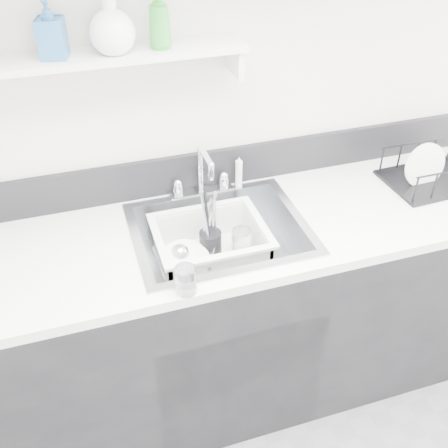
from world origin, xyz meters
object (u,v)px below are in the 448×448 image
object	(u,v)px
counter_run	(220,316)
dish_rack	(434,168)
wash_tub	(210,246)
sink	(220,248)

from	to	relation	value
counter_run	dish_rack	distance (m)	1.08
wash_tub	sink	bearing A→B (deg)	-29.76
sink	wash_tub	xyz separation A→B (m)	(-0.03, 0.02, 0.00)
dish_rack	counter_run	bearing A→B (deg)	-179.22
counter_run	wash_tub	distance (m)	0.37
counter_run	wash_tub	world-z (taller)	counter_run
counter_run	sink	world-z (taller)	sink
wash_tub	dish_rack	distance (m)	0.98
counter_run	sink	size ratio (longest dim) A/B	5.00
wash_tub	counter_run	bearing A→B (deg)	-29.76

